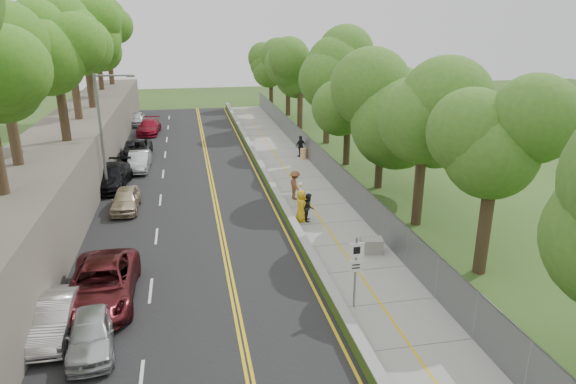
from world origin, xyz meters
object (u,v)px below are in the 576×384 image
at_px(concrete_block, 371,245).
at_px(car_2, 102,284).
at_px(construction_barrel, 303,154).
at_px(streetlight, 104,126).
at_px(person_far, 301,146).
at_px(car_1, 53,318).
at_px(car_0, 91,332).
at_px(painter_0, 301,206).
at_px(signpost, 356,265).

height_order(concrete_block, car_2, car_2).
bearing_deg(construction_barrel, streetlight, -156.75).
distance_m(car_2, person_far, 25.29).
distance_m(concrete_block, car_1, 14.76).
relative_size(streetlight, car_2, 1.36).
relative_size(streetlight, car_0, 2.03).
xyz_separation_m(construction_barrel, person_far, (-0.10, 0.63, 0.47)).
xyz_separation_m(streetlight, painter_0, (11.45, -7.42, -3.64)).
bearing_deg(construction_barrel, person_far, 99.01).
distance_m(streetlight, person_far, 16.65).
relative_size(streetlight, concrete_block, 7.34).
distance_m(construction_barrel, concrete_block, 18.55).
height_order(car_0, car_1, car_1).
bearing_deg(signpost, streetlight, 124.08).
height_order(signpost, car_1, signpost).
height_order(signpost, construction_barrel, signpost).
xyz_separation_m(streetlight, car_1, (-0.07, -16.62, -3.91)).
bearing_deg(car_0, signpost, -0.56).
xyz_separation_m(car_0, painter_0, (9.99, 10.42, 0.29)).
bearing_deg(painter_0, concrete_block, -147.44).
xyz_separation_m(construction_barrel, car_1, (-14.83, -22.97, 0.25)).
xyz_separation_m(streetlight, car_0, (1.46, -17.84, -3.93)).
bearing_deg(car_2, car_1, -124.89).
distance_m(concrete_block, car_2, 12.85).
bearing_deg(concrete_block, construction_barrel, 87.68).
xyz_separation_m(signpost, painter_0, (-0.06, 9.60, -0.96)).
distance_m(signpost, car_0, 10.16).
bearing_deg(construction_barrel, car_2, -122.60).
distance_m(car_1, person_far, 27.82).
xyz_separation_m(concrete_block, car_2, (-12.62, -2.37, 0.44)).
distance_m(signpost, person_far, 24.22).
height_order(car_2, painter_0, painter_0).
distance_m(streetlight, concrete_block, 19.05).
distance_m(car_1, painter_0, 14.75).
bearing_deg(painter_0, streetlight, 61.41).
xyz_separation_m(concrete_block, person_far, (0.65, 19.17, 0.54)).
xyz_separation_m(construction_barrel, concrete_block, (-0.75, -18.54, -0.07)).
bearing_deg(car_1, concrete_block, 18.03).
bearing_deg(signpost, concrete_block, 62.60).
height_order(car_2, person_far, person_far).
height_order(car_1, painter_0, painter_0).
bearing_deg(car_1, streetlight, 90.34).
bearing_deg(streetlight, concrete_block, -41.03).
distance_m(streetlight, car_1, 17.08).
bearing_deg(painter_0, signpost, -175.29).
height_order(construction_barrel, person_far, person_far).
bearing_deg(streetlight, car_1, -90.22).
xyz_separation_m(car_1, person_far, (14.73, 23.60, 0.23)).
distance_m(construction_barrel, painter_0, 14.16).
bearing_deg(car_1, car_2, 55.31).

